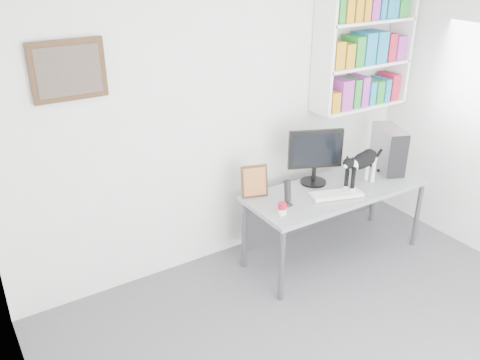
{
  "coord_description": "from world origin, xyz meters",
  "views": [
    {
      "loc": [
        -2.16,
        -1.6,
        2.69
      ],
      "look_at": [
        -0.18,
        1.53,
        0.96
      ],
      "focal_mm": 38.0,
      "sensor_mm": 36.0,
      "label": 1
    }
  ],
  "objects_px": {
    "desk": "(334,222)",
    "soup_can": "(282,209)",
    "pc_tower": "(388,149)",
    "cat": "(362,169)",
    "speaker": "(287,192)",
    "monitor": "(315,157)",
    "leaning_print": "(254,181)",
    "bookshelf": "(364,43)",
    "keyboard": "(336,194)"
  },
  "relations": [
    {
      "from": "speaker",
      "to": "leaning_print",
      "type": "bearing_deg",
      "value": 123.56
    },
    {
      "from": "monitor",
      "to": "soup_can",
      "type": "distance_m",
      "value": 0.71
    },
    {
      "from": "keyboard",
      "to": "speaker",
      "type": "relative_size",
      "value": 1.98
    },
    {
      "from": "pc_tower",
      "to": "desk",
      "type": "bearing_deg",
      "value": -152.11
    },
    {
      "from": "pc_tower",
      "to": "keyboard",
      "type": "bearing_deg",
      "value": -144.69
    },
    {
      "from": "desk",
      "to": "soup_can",
      "type": "distance_m",
      "value": 0.83
    },
    {
      "from": "desk",
      "to": "soup_can",
      "type": "xyz_separation_m",
      "value": [
        -0.71,
        -0.13,
        0.41
      ]
    },
    {
      "from": "desk",
      "to": "monitor",
      "type": "relative_size",
      "value": 3.25
    },
    {
      "from": "desk",
      "to": "leaning_print",
      "type": "distance_m",
      "value": 0.91
    },
    {
      "from": "pc_tower",
      "to": "soup_can",
      "type": "height_order",
      "value": "pc_tower"
    },
    {
      "from": "desk",
      "to": "leaning_print",
      "type": "bearing_deg",
      "value": 159.7
    },
    {
      "from": "soup_can",
      "to": "cat",
      "type": "distance_m",
      "value": 0.92
    },
    {
      "from": "pc_tower",
      "to": "soup_can",
      "type": "xyz_separation_m",
      "value": [
        -1.38,
        -0.18,
        -0.16
      ]
    },
    {
      "from": "pc_tower",
      "to": "cat",
      "type": "height_order",
      "value": "pc_tower"
    },
    {
      "from": "keyboard",
      "to": "soup_can",
      "type": "height_order",
      "value": "soup_can"
    },
    {
      "from": "monitor",
      "to": "leaning_print",
      "type": "relative_size",
      "value": 1.82
    },
    {
      "from": "soup_can",
      "to": "desk",
      "type": "bearing_deg",
      "value": 10.17
    },
    {
      "from": "monitor",
      "to": "cat",
      "type": "bearing_deg",
      "value": -17.72
    },
    {
      "from": "soup_can",
      "to": "cat",
      "type": "relative_size",
      "value": 0.19
    },
    {
      "from": "pc_tower",
      "to": "cat",
      "type": "xyz_separation_m",
      "value": [
        -0.48,
        -0.14,
        -0.04
      ]
    },
    {
      "from": "leaning_print",
      "to": "soup_can",
      "type": "bearing_deg",
      "value": -72.17
    },
    {
      "from": "pc_tower",
      "to": "leaning_print",
      "type": "height_order",
      "value": "pc_tower"
    },
    {
      "from": "speaker",
      "to": "cat",
      "type": "distance_m",
      "value": 0.78
    },
    {
      "from": "soup_can",
      "to": "leaning_print",
      "type": "bearing_deg",
      "value": 90.38
    },
    {
      "from": "pc_tower",
      "to": "speaker",
      "type": "bearing_deg",
      "value": -153.58
    },
    {
      "from": "monitor",
      "to": "pc_tower",
      "type": "distance_m",
      "value": 0.8
    },
    {
      "from": "desk",
      "to": "speaker",
      "type": "xyz_separation_m",
      "value": [
        -0.57,
        -0.01,
        0.47
      ]
    },
    {
      "from": "pc_tower",
      "to": "soup_can",
      "type": "distance_m",
      "value": 1.41
    },
    {
      "from": "monitor",
      "to": "leaning_print",
      "type": "xyz_separation_m",
      "value": [
        -0.6,
        0.08,
        -0.12
      ]
    },
    {
      "from": "keyboard",
      "to": "leaning_print",
      "type": "relative_size",
      "value": 1.57
    },
    {
      "from": "keyboard",
      "to": "cat",
      "type": "bearing_deg",
      "value": 23.97
    },
    {
      "from": "bookshelf",
      "to": "cat",
      "type": "bearing_deg",
      "value": -128.95
    },
    {
      "from": "speaker",
      "to": "keyboard",
      "type": "bearing_deg",
      "value": -4.99
    },
    {
      "from": "monitor",
      "to": "speaker",
      "type": "bearing_deg",
      "value": -132.04
    },
    {
      "from": "bookshelf",
      "to": "speaker",
      "type": "xyz_separation_m",
      "value": [
        -1.22,
        -0.49,
        -1.03
      ]
    },
    {
      "from": "leaning_print",
      "to": "cat",
      "type": "bearing_deg",
      "value": -3.58
    },
    {
      "from": "keyboard",
      "to": "soup_can",
      "type": "bearing_deg",
      "value": -161.07
    },
    {
      "from": "keyboard",
      "to": "monitor",
      "type": "bearing_deg",
      "value": 107.2
    },
    {
      "from": "cat",
      "to": "pc_tower",
      "type": "bearing_deg",
      "value": 2.5
    },
    {
      "from": "desk",
      "to": "bookshelf",
      "type": "bearing_deg",
      "value": 36.72
    },
    {
      "from": "cat",
      "to": "monitor",
      "type": "bearing_deg",
      "value": 125.56
    },
    {
      "from": "desk",
      "to": "monitor",
      "type": "xyz_separation_m",
      "value": [
        -0.12,
        0.19,
        0.62
      ]
    },
    {
      "from": "bookshelf",
      "to": "monitor",
      "type": "bearing_deg",
      "value": -159.88
    },
    {
      "from": "bookshelf",
      "to": "pc_tower",
      "type": "relative_size",
      "value": 2.92
    },
    {
      "from": "keyboard",
      "to": "cat",
      "type": "distance_m",
      "value": 0.35
    },
    {
      "from": "pc_tower",
      "to": "leaning_print",
      "type": "relative_size",
      "value": 1.48
    },
    {
      "from": "bookshelf",
      "to": "soup_can",
      "type": "relative_size",
      "value": 12.02
    },
    {
      "from": "bookshelf",
      "to": "desk",
      "type": "xyz_separation_m",
      "value": [
        -0.65,
        -0.47,
        -1.5
      ]
    },
    {
      "from": "leaning_print",
      "to": "cat",
      "type": "height_order",
      "value": "cat"
    },
    {
      "from": "bookshelf",
      "to": "soup_can",
      "type": "xyz_separation_m",
      "value": [
        -1.36,
        -0.6,
        -1.09
      ]
    }
  ]
}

